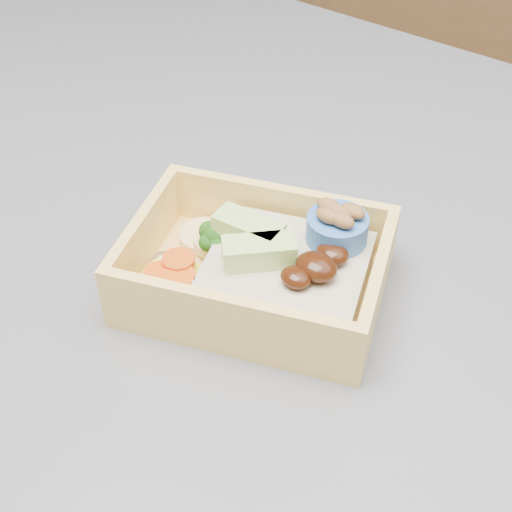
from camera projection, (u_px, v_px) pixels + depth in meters
The scene contains 1 object.
bento_box at pixel (264, 268), 0.47m from camera, with size 0.20×0.17×0.06m.
Camera 1 is at (0.16, -0.38, 1.26)m, focal length 50.00 mm.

